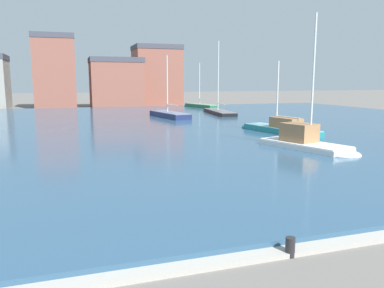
% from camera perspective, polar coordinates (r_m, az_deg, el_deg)
% --- Properties ---
extents(harbor_water, '(81.42, 53.73, 0.26)m').
position_cam_1_polar(harbor_water, '(35.28, -13.96, 2.32)').
color(harbor_water, '#2D5170').
rests_on(harbor_water, ground).
extents(quay_edge_coping, '(81.42, 0.50, 0.12)m').
position_cam_1_polar(quay_edge_coping, '(9.25, -0.43, -17.91)').
color(quay_edge_coping, '#ADA89E').
rests_on(quay_edge_coping, ground).
extents(sailboat_teal, '(3.32, 8.38, 5.85)m').
position_cam_1_polar(sailboat_teal, '(31.16, 12.49, 2.17)').
color(sailboat_teal, teal).
rests_on(sailboat_teal, ground).
extents(sailboat_black, '(2.77, 9.84, 9.15)m').
position_cam_1_polar(sailboat_black, '(48.50, 3.81, 4.74)').
color(sailboat_black, black).
rests_on(sailboat_black, ground).
extents(sailboat_green, '(3.54, 8.19, 7.06)m').
position_cam_1_polar(sailboat_green, '(59.85, 1.02, 5.67)').
color(sailboat_green, '#236B42').
rests_on(sailboat_green, ground).
extents(sailboat_navy, '(3.31, 8.15, 7.11)m').
position_cam_1_polar(sailboat_navy, '(43.66, -3.78, 4.30)').
color(sailboat_navy, navy).
rests_on(sailboat_navy, ground).
extents(sailboat_white, '(3.80, 6.71, 8.15)m').
position_cam_1_polar(sailboat_white, '(24.03, 16.99, 0.03)').
color(sailboat_white, white).
rests_on(sailboat_white, ground).
extents(mooring_bollard, '(0.24, 0.24, 0.50)m').
position_cam_1_polar(mooring_bollard, '(10.06, 14.46, -14.69)').
color(mooring_bollard, '#232326').
rests_on(mooring_bollard, ground).
extents(townhouse_wide_warehouse, '(6.27, 6.32, 11.43)m').
position_cam_1_polar(townhouse_wide_warehouse, '(64.48, -19.84, 10.11)').
color(townhouse_wide_warehouse, '#8E5142').
rests_on(townhouse_wide_warehouse, ground).
extents(townhouse_corner_house, '(8.48, 6.51, 8.03)m').
position_cam_1_polar(townhouse_corner_house, '(64.67, -11.24, 8.97)').
color(townhouse_corner_house, '#8E5142').
rests_on(townhouse_corner_house, ground).
extents(townhouse_end_terrace, '(8.07, 7.09, 10.50)m').
position_cam_1_polar(townhouse_end_terrace, '(69.44, -5.28, 10.14)').
color(townhouse_end_terrace, '#8E5142').
rests_on(townhouse_end_terrace, ground).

